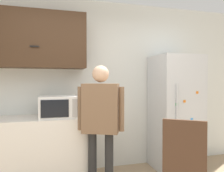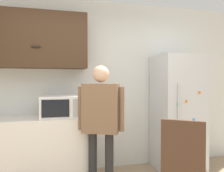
# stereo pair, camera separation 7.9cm
# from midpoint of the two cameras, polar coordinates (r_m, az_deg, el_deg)

# --- Properties ---
(back_wall) EXTENTS (6.00, 0.06, 2.70)m
(back_wall) POSITION_cam_midpoint_polar(r_m,az_deg,el_deg) (3.52, -7.33, 0.24)
(back_wall) COLOR silver
(back_wall) RESTS_ON ground_plane
(counter) EXTENTS (2.14, 0.62, 0.92)m
(counter) POSITION_cam_midpoint_polar(r_m,az_deg,el_deg) (3.34, -26.64, -15.43)
(counter) COLOR silver
(counter) RESTS_ON ground_plane
(upper_cabinets) EXTENTS (2.14, 0.39, 0.79)m
(upper_cabinets) POSITION_cam_midpoint_polar(r_m,az_deg,el_deg) (3.37, -26.51, 11.00)
(upper_cabinets) COLOR #3D2819
(microwave) EXTENTS (0.49, 0.43, 0.29)m
(microwave) POSITION_cam_midpoint_polar(r_m,az_deg,el_deg) (3.09, -14.65, -5.25)
(microwave) COLOR white
(microwave) RESTS_ON counter
(person) EXTENTS (0.56, 0.39, 1.61)m
(person) POSITION_cam_midpoint_polar(r_m,az_deg,el_deg) (2.81, -3.80, -7.55)
(person) COLOR black
(person) RESTS_ON ground_plane
(refrigerator) EXTENTS (0.69, 0.69, 1.82)m
(refrigerator) POSITION_cam_midpoint_polar(r_m,az_deg,el_deg) (3.69, 15.61, -6.61)
(refrigerator) COLOR silver
(refrigerator) RESTS_ON ground_plane
(chair) EXTENTS (0.60, 0.60, 1.05)m
(chair) POSITION_cam_midpoint_polar(r_m,az_deg,el_deg) (2.36, 17.44, -19.86)
(chair) COLOR #472D1E
(chair) RESTS_ON ground_plane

